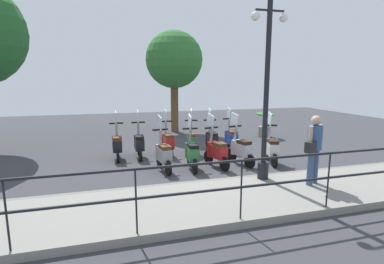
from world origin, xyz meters
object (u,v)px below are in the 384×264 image
Objects in this scene: pedestrian_with_bag at (314,145)px; scooter_near_3 at (192,153)px; scooter_near_2 at (216,151)px; potted_palm at (265,127)px; scooter_far_3 at (168,142)px; lamp_post_near at (266,101)px; scooter_far_0 at (231,138)px; scooter_near_0 at (271,148)px; scooter_near_4 at (164,154)px; tree_distant at (174,60)px; scooter_far_2 at (192,140)px; scooter_far_1 at (212,140)px; scooter_near_1 at (241,149)px; scooter_far_5 at (117,145)px; scooter_far_4 at (139,143)px.

scooter_near_3 is at bearing 19.30° from pedestrian_with_bag.
potted_palm is at bearing -58.14° from scooter_near_2.
scooter_far_3 is at bearing 20.15° from scooter_near_2.
scooter_far_3 is (3.28, 1.69, -1.55)m from lamp_post_near.
potted_palm is 0.69× the size of scooter_far_0.
scooter_near_0 is 1.00× the size of scooter_near_4.
lamp_post_near is 2.68× the size of pedestrian_with_bag.
scooter_near_3 is at bearing 38.33° from lamp_post_near.
lamp_post_near reaches higher than scooter_far_0.
scooter_far_0 is 1.00× the size of scooter_far_3.
pedestrian_with_bag is 8.83m from tree_distant.
scooter_near_4 is (2.39, 3.01, -0.60)m from pedestrian_with_bag.
scooter_far_2 is (1.64, 0.28, 0.00)m from scooter_near_2.
scooter_far_1 and scooter_far_2 have the same top height.
lamp_post_near is 2.76× the size of scooter_near_2.
pedestrian_with_bag is at bearing -178.93° from scooter_near_1.
pedestrian_with_bag is at bearing -170.60° from scooter_far_0.
scooter_near_2 is (2.31, 1.47, -0.60)m from pedestrian_with_bag.
scooter_far_1 is at bearing 3.30° from lamp_post_near.
scooter_far_5 is at bearing 95.04° from scooter_far_0.
scooter_far_2 is (1.74, 2.01, 0.00)m from scooter_near_0.
scooter_near_3 is at bearing 178.18° from scooter_far_2.
pedestrian_with_bag reaches higher than scooter_near_1.
scooter_far_3 is (3.95, 2.57, -0.60)m from pedestrian_with_bag.
scooter_near_2 is 1.00× the size of scooter_far_1.
tree_distant reaches higher than pedestrian_with_bag.
scooter_near_0 is at bearing -123.25° from scooter_far_3.
scooter_far_3 is 0.93m from scooter_far_4.
tree_distant is 5.35m from scooter_far_2.
scooter_far_5 is at bearing 50.51° from scooter_near_1.
scooter_near_0 and scooter_near_2 have the same top height.
lamp_post_near is 3.54m from scooter_far_1.
tree_distant is at bearing 17.95° from scooter_far_0.
lamp_post_near is 3.73m from scooter_far_2.
scooter_near_0 and scooter_far_2 have the same top height.
scooter_far_3 reaches higher than potted_palm.
scooter_far_0 is 1.00× the size of scooter_far_5.
scooter_near_2 is at bearing 135.64° from potted_palm.
scooter_near_3 is at bearing 171.73° from tree_distant.
tree_distant reaches higher than scooter_far_2.
scooter_far_0 is 1.00× the size of scooter_far_4.
tree_distant is 3.08× the size of scooter_far_5.
scooter_far_2 is at bearing -45.55° from scooter_near_4.
scooter_far_5 is (-2.10, 6.41, 0.04)m from potted_palm.
pedestrian_with_bag is at bearing -159.48° from scooter_far_1.
potted_palm is 0.69× the size of scooter_far_5.
scooter_near_0 and scooter_far_5 have the same top height.
lamp_post_near is at bearing -137.00° from scooter_near_3.
scooter_far_1 is (1.46, -1.94, 0.00)m from scooter_near_4.
scooter_near_0 is 4.79m from scooter_far_5.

